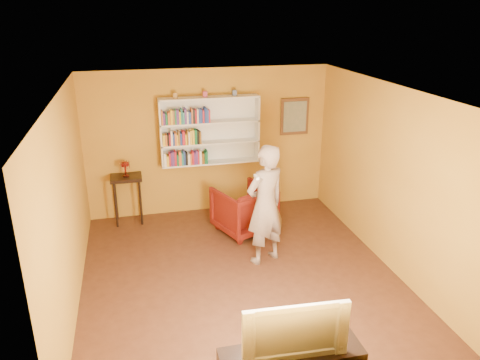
% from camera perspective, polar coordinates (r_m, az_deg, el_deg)
% --- Properties ---
extents(room_shell, '(5.30, 5.80, 2.88)m').
position_cam_1_polar(room_shell, '(6.53, 0.02, -4.03)').
color(room_shell, '#422315').
rests_on(room_shell, ground).
extents(bookshelf, '(1.80, 0.29, 1.23)m').
position_cam_1_polar(bookshelf, '(8.57, -3.76, 6.08)').
color(bookshelf, white).
rests_on(bookshelf, room_shell).
extents(books_row_lower, '(0.79, 0.19, 0.27)m').
position_cam_1_polar(books_row_lower, '(8.53, -6.65, 2.67)').
color(books_row_lower, white).
rests_on(books_row_lower, bookshelf).
extents(books_row_middle, '(0.68, 0.19, 0.27)m').
position_cam_1_polar(books_row_middle, '(8.42, -7.04, 5.12)').
color(books_row_middle, yellow).
rests_on(books_row_middle, bookshelf).
extents(books_row_upper, '(0.85, 0.19, 0.27)m').
position_cam_1_polar(books_row_upper, '(8.33, -6.59, 7.69)').
color(books_row_upper, orange).
rests_on(books_row_upper, bookshelf).
extents(ornament_left, '(0.07, 0.07, 0.10)m').
position_cam_1_polar(ornament_left, '(8.29, -7.91, 10.17)').
color(ornament_left, olive).
rests_on(ornament_left, bookshelf).
extents(ornament_centre, '(0.07, 0.07, 0.10)m').
position_cam_1_polar(ornament_centre, '(8.36, -4.30, 10.40)').
color(ornament_centre, '#AD395A').
rests_on(ornament_centre, bookshelf).
extents(ornament_right, '(0.07, 0.07, 0.10)m').
position_cam_1_polar(ornament_right, '(8.45, -0.69, 10.57)').
color(ornament_right, slate).
rests_on(ornament_right, bookshelf).
extents(framed_painting, '(0.55, 0.05, 0.70)m').
position_cam_1_polar(framed_painting, '(8.99, 6.67, 7.70)').
color(framed_painting, '#522F17').
rests_on(framed_painting, room_shell).
extents(console_table, '(0.54, 0.42, 0.89)m').
position_cam_1_polar(console_table, '(8.56, -13.65, -0.52)').
color(console_table, black).
rests_on(console_table, ground).
extents(ruby_lustre, '(0.17, 0.17, 0.27)m').
position_cam_1_polar(ruby_lustre, '(8.45, -13.85, 1.71)').
color(ruby_lustre, maroon).
rests_on(ruby_lustre, console_table).
extents(armchair, '(1.14, 1.16, 0.82)m').
position_cam_1_polar(armchair, '(8.11, 0.47, -3.61)').
color(armchair, '#4D0605').
rests_on(armchair, ground).
extents(person, '(0.80, 0.68, 1.87)m').
position_cam_1_polar(person, '(6.99, 3.11, -3.05)').
color(person, '#7F6A5D').
rests_on(person, ground).
extents(game_remote, '(0.04, 0.15, 0.04)m').
position_cam_1_polar(game_remote, '(6.34, 2.01, 0.37)').
color(game_remote, white).
rests_on(game_remote, person).
extents(television, '(1.05, 0.20, 0.60)m').
position_cam_1_polar(television, '(4.77, 6.47, -17.26)').
color(television, black).
rests_on(television, tv_cabinet).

